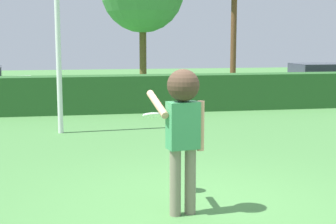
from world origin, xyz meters
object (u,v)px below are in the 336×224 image
at_px(frisbee, 153,115).
at_px(parked_car_silver, 323,78).
at_px(person, 183,119).
at_px(lamppost, 57,4).

distance_m(frisbee, parked_car_silver, 13.63).
relative_size(person, frisbee, 6.56).
relative_size(lamppost, parked_car_silver, 1.25).
xyz_separation_m(frisbee, parked_car_silver, (8.25, 10.85, -0.44)).
bearing_deg(parked_car_silver, frisbee, -127.25).
height_order(person, parked_car_silver, person).
bearing_deg(lamppost, parked_car_silver, 31.37).
bearing_deg(frisbee, parked_car_silver, 52.75).
height_order(frisbee, parked_car_silver, parked_car_silver).
height_order(person, frisbee, person).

